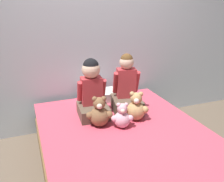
{
  "coord_description": "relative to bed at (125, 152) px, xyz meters",
  "views": [
    {
      "loc": [
        -0.82,
        -1.79,
        1.6
      ],
      "look_at": [
        0.0,
        0.37,
        0.73
      ],
      "focal_mm": 38.0,
      "sensor_mm": 36.0,
      "label": 1
    }
  ],
  "objects": [
    {
      "name": "pillow_at_headboard",
      "position": [
        0.0,
        0.83,
        0.28
      ],
      "size": [
        0.47,
        0.27,
        0.11
      ],
      "color": "silver",
      "rests_on": "bed"
    },
    {
      "name": "teddy_bear_held_by_right_child",
      "position": [
        0.2,
        0.19,
        0.35
      ],
      "size": [
        0.24,
        0.19,
        0.31
      ],
      "rotation": [
        0.0,
        0.0,
        -0.42
      ],
      "color": "tan",
      "rests_on": "bed"
    },
    {
      "name": "teddy_bear_between_children",
      "position": [
        0.0,
        0.09,
        0.33
      ],
      "size": [
        0.21,
        0.16,
        0.26
      ],
      "rotation": [
        0.0,
        0.0,
        -0.3
      ],
      "color": "#DBA3B2",
      "rests_on": "bed"
    },
    {
      "name": "ground_plane",
      "position": [
        0.0,
        0.0,
        -0.22
      ],
      "size": [
        14.0,
        14.0,
        0.0
      ],
      "primitive_type": "plane",
      "color": "brown"
    },
    {
      "name": "teddy_bear_held_by_left_child",
      "position": [
        -0.2,
        0.2,
        0.36
      ],
      "size": [
        0.25,
        0.2,
        0.31
      ],
      "rotation": [
        0.0,
        0.0,
        -0.27
      ],
      "color": "brown",
      "rests_on": "bed"
    },
    {
      "name": "child_on_left",
      "position": [
        -0.19,
        0.45,
        0.5
      ],
      "size": [
        0.33,
        0.37,
        0.62
      ],
      "rotation": [
        0.0,
        0.0,
        -0.07
      ],
      "color": "brown",
      "rests_on": "bed"
    },
    {
      "name": "wall_behind_bed",
      "position": [
        0.0,
        1.11,
        1.03
      ],
      "size": [
        8.0,
        0.06,
        2.5
      ],
      "color": "silver",
      "rests_on": "ground_plane"
    },
    {
      "name": "child_on_right",
      "position": [
        0.2,
        0.45,
        0.46
      ],
      "size": [
        0.38,
        0.42,
        0.64
      ],
      "rotation": [
        0.0,
        0.0,
        -0.2
      ],
      "color": "brown",
      "rests_on": "bed"
    },
    {
      "name": "bed",
      "position": [
        0.0,
        0.0,
        0.0
      ],
      "size": [
        1.56,
        1.99,
        0.45
      ],
      "color": "brown",
      "rests_on": "ground_plane"
    }
  ]
}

